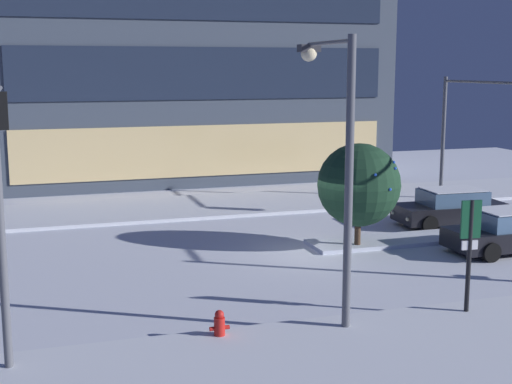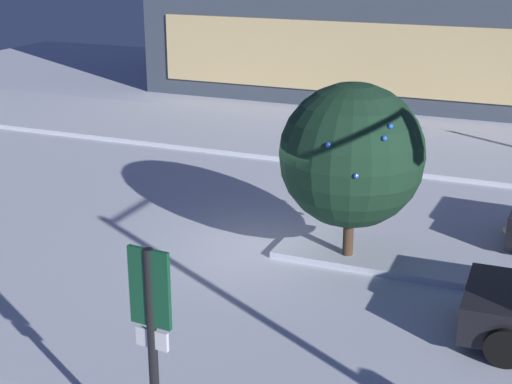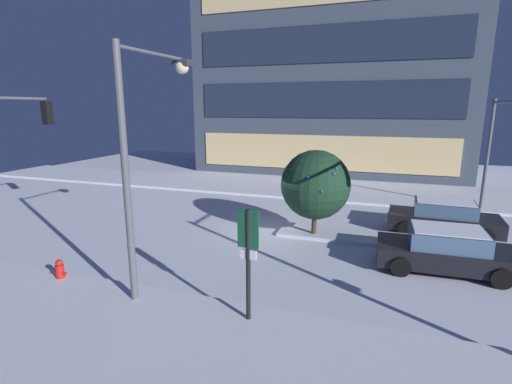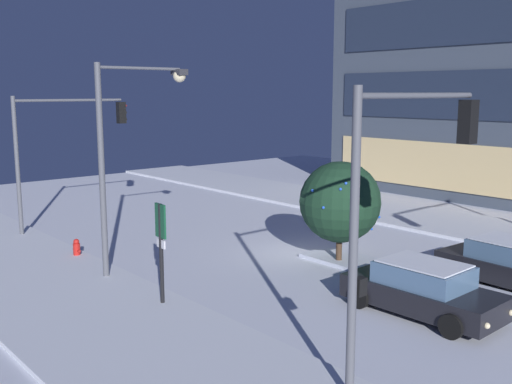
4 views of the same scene
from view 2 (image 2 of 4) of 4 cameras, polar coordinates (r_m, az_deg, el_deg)
ground at (r=16.27m, az=1.99°, el=-4.56°), size 52.00×52.00×0.00m
curb_strip_far at (r=24.43m, az=9.51°, el=3.41°), size 52.00×5.20×0.14m
median_strip at (r=15.86m, az=17.66°, el=-5.86°), size 9.00×1.80×0.14m
parking_info_sign at (r=9.22m, az=-7.85°, el=-10.54°), size 0.55×0.12×3.06m
decorated_tree_median at (r=15.21m, az=7.22°, el=2.75°), size 2.93×2.94×3.75m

